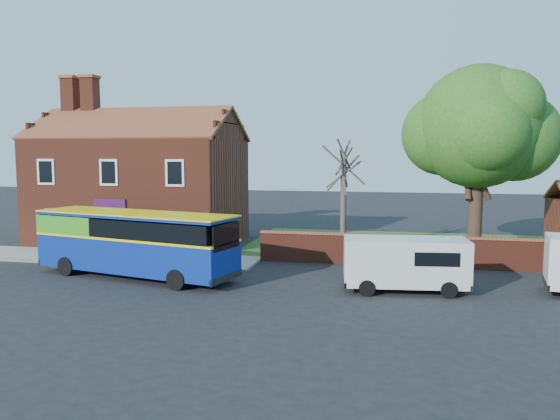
# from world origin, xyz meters

# --- Properties ---
(ground) EXTENTS (120.00, 120.00, 0.00)m
(ground) POSITION_xyz_m (0.00, 0.00, 0.00)
(ground) COLOR black
(ground) RESTS_ON ground
(pavement) EXTENTS (18.00, 3.50, 0.12)m
(pavement) POSITION_xyz_m (-7.00, 5.75, 0.06)
(pavement) COLOR gray
(pavement) RESTS_ON ground
(kerb) EXTENTS (18.00, 0.15, 0.14)m
(kerb) POSITION_xyz_m (-7.00, 4.00, 0.07)
(kerb) COLOR slate
(kerb) RESTS_ON ground
(grass_strip) EXTENTS (26.00, 12.00, 0.04)m
(grass_strip) POSITION_xyz_m (13.00, 13.00, 0.02)
(grass_strip) COLOR #426B28
(grass_strip) RESTS_ON ground
(shop_building) EXTENTS (12.30, 8.13, 10.50)m
(shop_building) POSITION_xyz_m (-7.02, 11.50, 3.41)
(shop_building) COLOR maroon
(shop_building) RESTS_ON ground
(boundary_wall) EXTENTS (22.00, 0.38, 1.60)m
(boundary_wall) POSITION_xyz_m (13.00, 7.00, 0.81)
(boundary_wall) COLOR maroon
(boundary_wall) RESTS_ON ground
(bus) EXTENTS (10.14, 4.74, 3.00)m
(bus) POSITION_xyz_m (-3.01, 2.09, 1.70)
(bus) COLOR navy
(bus) RESTS_ON ground
(van_near) EXTENTS (5.20, 2.55, 2.20)m
(van_near) POSITION_xyz_m (9.40, 1.94, 1.23)
(van_near) COLOR silver
(van_near) RESTS_ON ground
(large_tree) EXTENTS (8.68, 6.87, 10.59)m
(large_tree) POSITION_xyz_m (13.49, 11.83, 6.93)
(large_tree) COLOR black
(large_tree) RESTS_ON ground
(bare_tree) EXTENTS (2.30, 2.74, 6.14)m
(bare_tree) POSITION_xyz_m (6.09, 9.66, 3.15)
(bare_tree) COLOR #4C4238
(bare_tree) RESTS_ON ground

